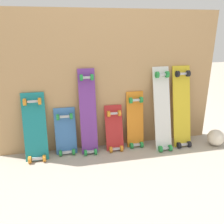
{
  "coord_description": "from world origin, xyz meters",
  "views": [
    {
      "loc": [
        -0.52,
        -2.38,
        1.28
      ],
      "look_at": [
        0.0,
        -0.07,
        0.44
      ],
      "focal_mm": 38.05,
      "sensor_mm": 36.0,
      "label": 1
    }
  ],
  "objects_px": {
    "skateboard_purple": "(88,115)",
    "skateboard_teal": "(35,130)",
    "rubber_ball": "(216,138)",
    "skateboard_white": "(162,112)",
    "skateboard_blue": "(66,134)",
    "skateboard_orange": "(135,122)",
    "skateboard_red": "(114,131)",
    "skateboard_yellow": "(182,110)"
  },
  "relations": [
    {
      "from": "skateboard_purple",
      "to": "skateboard_teal",
      "type": "bearing_deg",
      "value": -178.08
    },
    {
      "from": "skateboard_teal",
      "to": "rubber_ball",
      "type": "distance_m",
      "value": 2.0
    },
    {
      "from": "rubber_ball",
      "to": "skateboard_white",
      "type": "bearing_deg",
      "value": 168.39
    },
    {
      "from": "skateboard_blue",
      "to": "skateboard_purple",
      "type": "relative_size",
      "value": 0.58
    },
    {
      "from": "skateboard_orange",
      "to": "skateboard_purple",
      "type": "bearing_deg",
      "value": -177.67
    },
    {
      "from": "skateboard_red",
      "to": "rubber_ball",
      "type": "xyz_separation_m",
      "value": [
        1.16,
        -0.18,
        -0.12
      ]
    },
    {
      "from": "skateboard_purple",
      "to": "rubber_ball",
      "type": "height_order",
      "value": "skateboard_purple"
    },
    {
      "from": "skateboard_purple",
      "to": "skateboard_orange",
      "type": "height_order",
      "value": "skateboard_purple"
    },
    {
      "from": "skateboard_teal",
      "to": "skateboard_blue",
      "type": "height_order",
      "value": "skateboard_teal"
    },
    {
      "from": "skateboard_blue",
      "to": "skateboard_purple",
      "type": "height_order",
      "value": "skateboard_purple"
    },
    {
      "from": "skateboard_red",
      "to": "skateboard_yellow",
      "type": "distance_m",
      "value": 0.8
    },
    {
      "from": "skateboard_blue",
      "to": "skateboard_white",
      "type": "distance_m",
      "value": 1.08
    },
    {
      "from": "rubber_ball",
      "to": "skateboard_yellow",
      "type": "bearing_deg",
      "value": 158.69
    },
    {
      "from": "skateboard_purple",
      "to": "skateboard_yellow",
      "type": "xyz_separation_m",
      "value": [
        1.06,
        -0.04,
        -0.0
      ]
    },
    {
      "from": "skateboard_yellow",
      "to": "rubber_ball",
      "type": "relative_size",
      "value": 5.08
    },
    {
      "from": "skateboard_orange",
      "to": "skateboard_white",
      "type": "xyz_separation_m",
      "value": [
        0.28,
        -0.08,
        0.13
      ]
    },
    {
      "from": "skateboard_blue",
      "to": "skateboard_purple",
      "type": "distance_m",
      "value": 0.32
    },
    {
      "from": "skateboard_orange",
      "to": "rubber_ball",
      "type": "xyz_separation_m",
      "value": [
        0.91,
        -0.21,
        -0.19
      ]
    },
    {
      "from": "skateboard_white",
      "to": "skateboard_yellow",
      "type": "relative_size",
      "value": 1.0
    },
    {
      "from": "skateboard_orange",
      "to": "skateboard_white",
      "type": "relative_size",
      "value": 0.72
    },
    {
      "from": "skateboard_teal",
      "to": "rubber_ball",
      "type": "relative_size",
      "value": 3.94
    },
    {
      "from": "skateboard_red",
      "to": "skateboard_blue",
      "type": "bearing_deg",
      "value": 177.35
    },
    {
      "from": "skateboard_white",
      "to": "rubber_ball",
      "type": "relative_size",
      "value": 5.08
    },
    {
      "from": "skateboard_blue",
      "to": "skateboard_yellow",
      "type": "height_order",
      "value": "skateboard_yellow"
    },
    {
      "from": "skateboard_purple",
      "to": "skateboard_orange",
      "type": "distance_m",
      "value": 0.55
    },
    {
      "from": "skateboard_teal",
      "to": "skateboard_red",
      "type": "xyz_separation_m",
      "value": [
        0.83,
        0.01,
        -0.1
      ]
    },
    {
      "from": "skateboard_blue",
      "to": "skateboard_yellow",
      "type": "distance_m",
      "value": 1.32
    },
    {
      "from": "skateboard_teal",
      "to": "skateboard_orange",
      "type": "bearing_deg",
      "value": 2.12
    },
    {
      "from": "skateboard_blue",
      "to": "skateboard_white",
      "type": "xyz_separation_m",
      "value": [
        1.06,
        -0.07,
        0.2
      ]
    },
    {
      "from": "skateboard_orange",
      "to": "skateboard_yellow",
      "type": "height_order",
      "value": "skateboard_yellow"
    },
    {
      "from": "rubber_ball",
      "to": "skateboard_red",
      "type": "bearing_deg",
      "value": 171.2
    },
    {
      "from": "skateboard_blue",
      "to": "skateboard_red",
      "type": "xyz_separation_m",
      "value": [
        0.53,
        -0.02,
        -0.0
      ]
    },
    {
      "from": "skateboard_purple",
      "to": "skateboard_red",
      "type": "bearing_deg",
      "value": -0.99
    },
    {
      "from": "skateboard_blue",
      "to": "skateboard_white",
      "type": "height_order",
      "value": "skateboard_white"
    },
    {
      "from": "skateboard_purple",
      "to": "skateboard_white",
      "type": "bearing_deg",
      "value": -3.89
    },
    {
      "from": "skateboard_purple",
      "to": "skateboard_white",
      "type": "relative_size",
      "value": 1.01
    },
    {
      "from": "skateboard_orange",
      "to": "rubber_ball",
      "type": "relative_size",
      "value": 3.66
    },
    {
      "from": "skateboard_teal",
      "to": "skateboard_orange",
      "type": "relative_size",
      "value": 1.08
    },
    {
      "from": "skateboard_white",
      "to": "skateboard_purple",
      "type": "bearing_deg",
      "value": 176.11
    },
    {
      "from": "skateboard_blue",
      "to": "skateboard_teal",
      "type": "bearing_deg",
      "value": -172.85
    },
    {
      "from": "skateboard_teal",
      "to": "skateboard_white",
      "type": "xyz_separation_m",
      "value": [
        1.36,
        -0.04,
        0.11
      ]
    },
    {
      "from": "skateboard_red",
      "to": "rubber_ball",
      "type": "bearing_deg",
      "value": -8.8
    }
  ]
}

